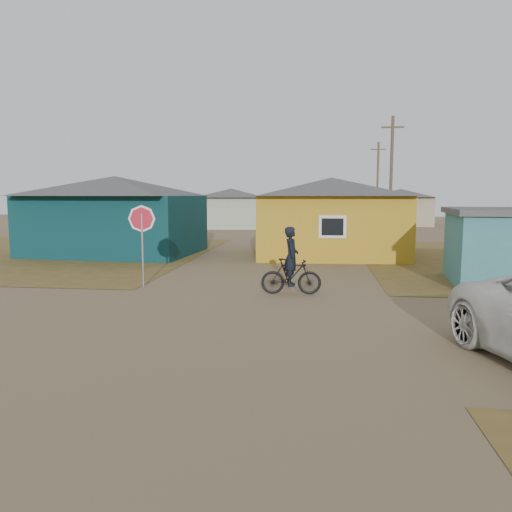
{
  "coord_description": "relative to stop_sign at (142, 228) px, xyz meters",
  "views": [
    {
      "loc": [
        1.83,
        -11.2,
        3.08
      ],
      "look_at": [
        0.08,
        3.0,
        1.3
      ],
      "focal_mm": 35.0,
      "sensor_mm": 36.0,
      "label": 1
    }
  ],
  "objects": [
    {
      "name": "stop_sign",
      "position": [
        0.0,
        0.0,
        0.0
      ],
      "size": [
        0.87,
        0.25,
        2.72
      ],
      "color": "gray",
      "rests_on": "ground"
    },
    {
      "name": "house_beige_east",
      "position": [
        13.9,
        35.4,
        -0.13
      ],
      "size": [
        6.95,
        6.05,
        3.6
      ],
      "color": "tan",
      "rests_on": "ground"
    },
    {
      "name": "house_yellow",
      "position": [
        6.4,
        9.4,
        0.02
      ],
      "size": [
        7.72,
        6.76,
        3.9
      ],
      "color": "#BB8D1C",
      "rests_on": "ground"
    },
    {
      "name": "cyclist",
      "position": [
        4.95,
        -0.58,
        -1.22
      ],
      "size": [
        1.88,
        0.69,
        2.09
      ],
      "color": "black",
      "rests_on": "ground"
    },
    {
      "name": "ground",
      "position": [
        3.9,
        -4.6,
        -1.98
      ],
      "size": [
        120.0,
        120.0,
        0.0
      ],
      "primitive_type": "plane",
      "color": "brown"
    },
    {
      "name": "grass_nw",
      "position": [
        -10.1,
        8.4,
        -1.98
      ],
      "size": [
        20.0,
        18.0,
        0.0
      ],
      "primitive_type": "cube",
      "color": "brown",
      "rests_on": "ground"
    },
    {
      "name": "utility_pole_far",
      "position": [
        11.4,
        33.4,
        2.16
      ],
      "size": [
        1.4,
        0.2,
        8.0
      ],
      "color": "brown",
      "rests_on": "ground"
    },
    {
      "name": "house_pale_north",
      "position": [
        -10.1,
        41.4,
        -0.23
      ],
      "size": [
        6.28,
        5.81,
        3.4
      ],
      "color": "#A6B097",
      "rests_on": "ground"
    },
    {
      "name": "house_teal",
      "position": [
        -4.6,
        8.9,
        0.07
      ],
      "size": [
        8.93,
        7.08,
        4.0
      ],
      "color": "#082C31",
      "rests_on": "ground"
    },
    {
      "name": "house_pale_west",
      "position": [
        -2.1,
        29.4,
        -0.13
      ],
      "size": [
        7.04,
        6.15,
        3.6
      ],
      "color": "#A6B097",
      "rests_on": "ground"
    },
    {
      "name": "utility_pole_near",
      "position": [
        10.4,
        17.4,
        2.16
      ],
      "size": [
        1.4,
        0.2,
        8.0
      ],
      "color": "brown",
      "rests_on": "ground"
    }
  ]
}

